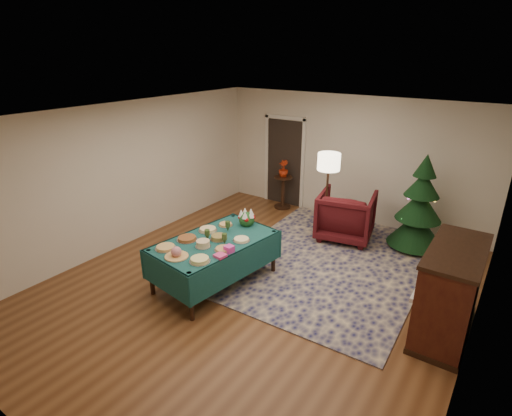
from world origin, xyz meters
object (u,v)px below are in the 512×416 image
Objects in this scene: armchair at (346,213)px; piano at (449,293)px; buffet_table at (215,249)px; christmas_tree at (419,208)px; floor_lamp at (329,167)px; potted_plant at (283,172)px; side_table at (283,193)px; gift_box at (229,249)px.

armchair is 2.99m from piano.
christmas_tree reaches higher than buffet_table.
floor_lamp is 1.83m from christmas_tree.
buffet_table is 1.44× the size of piano.
armchair is 2.05m from potted_plant.
armchair is 1.37× the size of side_table.
piano is (3.31, 0.78, 0.00)m from buffet_table.
piano reaches higher than potted_plant.
christmas_tree reaches higher than floor_lamp.
christmas_tree is (1.59, 0.62, -0.66)m from floor_lamp.
armchair is at bearing -20.82° from potted_plant.
christmas_tree is at bearing 21.47° from floor_lamp.
side_table is (-1.26, 3.65, -0.44)m from gift_box.
floor_lamp is 1.21× the size of piano.
buffet_table is 1.19× the size of floor_lamp.
armchair reaches higher than buffet_table.
potted_plant is (0.00, 0.00, 0.51)m from side_table.
floor_lamp reaches higher than buffet_table.
armchair is 0.61× the size of floor_lamp.
armchair is at bearing 77.91° from gift_box.
armchair is 0.58× the size of christmas_tree.
buffet_table is 3.40m from piano.
piano is at bearing 127.18° from armchair.
gift_box is 3.03m from piano.
gift_box is 0.16× the size of side_table.
gift_box is at bearing -70.99° from potted_plant.
side_table is 0.53× the size of piano.
side_table is 0.42× the size of christmas_tree.
christmas_tree reaches higher than piano.
floor_lamp is (-0.32, -0.28, 0.96)m from armchair.
gift_box is at bearing 66.53° from armchair.
potted_plant is at bearing 109.01° from gift_box.
potted_plant is (-1.57, 1.00, -0.61)m from floor_lamp.
buffet_table is 5.34× the size of potted_plant.
armchair reaches higher than side_table.
floor_lamp reaches higher than side_table.
floor_lamp is (0.31, 2.66, 0.68)m from gift_box.
potted_plant is 4.94m from piano.
armchair is 2.71× the size of potted_plant.
potted_plant is 0.27× the size of piano.
side_table reaches higher than buffet_table.
buffet_table is at bearing -127.01° from christmas_tree.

